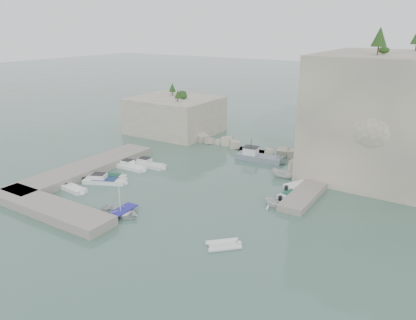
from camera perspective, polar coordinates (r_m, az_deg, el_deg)
The scene contains 22 objects.
ground at distance 52.16m, azimuth -3.57°, elevation -4.90°, with size 400.00×400.00×0.00m, color #496E61.
cliff_east at distance 62.94m, azimuth 27.09°, elevation 5.32°, with size 26.00×22.00×17.00m, color beige.
cliff_terrace at distance 61.72m, azimuth 16.39°, elevation -0.62°, with size 8.00×10.00×2.50m, color beige.
outcrop_west at distance 81.71m, azimuth -4.67°, elevation 6.31°, with size 16.00×14.00×7.00m, color beige.
quay_west at distance 62.28m, azimuth -16.89°, elevation -1.19°, with size 5.00×24.00×1.10m, color #9E9689.
quay_south at distance 50.60m, azimuth -21.45°, elevation -6.31°, with size 18.00×4.00×1.10m, color #9E9689.
ledge_east at distance 54.67m, azimuth 14.36°, elevation -3.89°, with size 3.00×16.00×0.80m, color #9E9689.
breakwater at distance 70.20m, azimuth 6.36°, elevation 1.86°, with size 28.00×3.00×1.40m, color beige.
motorboat_a at distance 62.75m, azimuth -8.27°, elevation -0.94°, with size 5.92×1.76×1.40m, color silver, non-canonical shape.
motorboat_b at distance 62.29m, azimuth -10.73°, elevation -1.22°, with size 5.27×1.72×1.40m, color white, non-canonical shape.
motorboat_c at distance 58.80m, azimuth -13.28°, elevation -2.61°, with size 4.21×1.53×0.70m, color white, non-canonical shape.
motorboat_d at distance 57.57m, azimuth -14.26°, elevation -3.15°, with size 6.42×1.91×1.40m, color white, non-canonical shape.
motorboat_e at distance 55.97m, azimuth -18.29°, elevation -4.17°, with size 3.91×1.60×0.70m, color white, non-canonical shape.
rowboat at distance 47.83m, azimuth -12.16°, elevation -7.57°, with size 3.49×4.88×1.01m, color white.
inflatable_dinghy at distance 40.69m, azimuth 2.16°, elevation -12.06°, with size 3.61×1.75×0.44m, color white, non-canonical shape.
tender_east_a at distance 49.57m, azimuth 9.09°, elevation -6.41°, with size 2.57×2.98×1.57m, color white.
tender_east_b at distance 52.53m, azimuth 11.43°, elevation -5.07°, with size 3.97×1.35×0.70m, color silver, non-canonical shape.
tender_east_c at distance 56.02m, azimuth 12.90°, elevation -3.65°, with size 5.37×1.73×0.70m, color white, non-canonical shape.
tender_east_d at distance 58.61m, azimuth 10.74°, elevation -2.50°, with size 1.46×3.89×1.50m, color silver.
work_boat at distance 65.49m, azimuth 7.21°, elevation -0.05°, with size 8.20×2.42×2.20m, color slate, non-canonical shape.
rowboat_mast at distance 46.76m, azimuth -12.38°, elevation -4.70°, with size 0.10×0.10×4.20m, color white.
vegetation at distance 63.86m, azimuth 23.79°, elevation 14.54°, with size 53.48×13.88×13.40m.
Camera 1 is at (28.45, -38.51, 20.70)m, focal length 35.00 mm.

